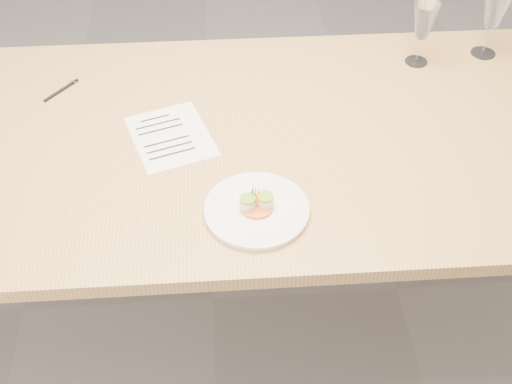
{
  "coord_description": "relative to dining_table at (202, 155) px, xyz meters",
  "views": [
    {
      "loc": [
        0.06,
        -1.37,
        1.88
      ],
      "look_at": [
        0.14,
        -0.28,
        0.8
      ],
      "focal_mm": 45.0,
      "sensor_mm": 36.0,
      "label": 1
    }
  ],
  "objects": [
    {
      "name": "wine_glass_2",
      "position": [
        0.91,
        0.36,
        0.22
      ],
      "size": [
        0.09,
        0.09,
        0.22
      ],
      "color": "white",
      "rests_on": "dining_table"
    },
    {
      "name": "ground",
      "position": [
        0.0,
        0.0,
        -0.68
      ],
      "size": [
        7.0,
        7.0,
        0.0
      ],
      "primitive_type": "plane",
      "color": "slate",
      "rests_on": "ground"
    },
    {
      "name": "wine_glass_1",
      "position": [
        0.68,
        0.32,
        0.21
      ],
      "size": [
        0.08,
        0.08,
        0.2
      ],
      "color": "white",
      "rests_on": "dining_table"
    },
    {
      "name": "ballpoint_pen",
      "position": [
        -0.41,
        0.24,
        0.07
      ],
      "size": [
        0.09,
        0.11,
        0.01
      ],
      "rotation": [
        0.0,
        0.0,
        0.89
      ],
      "color": "black",
      "rests_on": "dining_table"
    },
    {
      "name": "dinner_plate",
      "position": [
        0.14,
        -0.3,
        0.08
      ],
      "size": [
        0.26,
        0.26,
        0.07
      ],
      "rotation": [
        0.0,
        0.0,
        -0.25
      ],
      "color": "white",
      "rests_on": "dining_table"
    },
    {
      "name": "dining_table",
      "position": [
        0.0,
        0.0,
        0.0
      ],
      "size": [
        2.4,
        1.0,
        0.75
      ],
      "color": "tan",
      "rests_on": "ground"
    },
    {
      "name": "recipe_sheet",
      "position": [
        -0.08,
        0.01,
        0.07
      ],
      "size": [
        0.27,
        0.31,
        0.0
      ],
      "rotation": [
        0.0,
        0.0,
        0.32
      ],
      "color": "white",
      "rests_on": "dining_table"
    }
  ]
}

